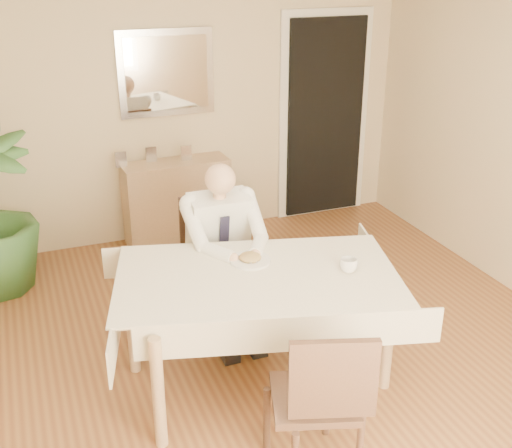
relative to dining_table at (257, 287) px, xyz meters
name	(u,v)px	position (x,y,z in m)	size (l,w,h in m)	color
room	(278,190)	(0.11, -0.05, 0.63)	(5.00, 5.02, 2.60)	brown
doorway	(324,119)	(1.66, 2.42, 0.33)	(0.96, 0.07, 2.10)	white
mirror	(166,73)	(0.08, 2.42, 0.88)	(0.86, 0.04, 0.76)	silver
dining_table	(257,287)	(0.00, 0.00, 0.00)	(1.97, 1.45, 0.75)	tan
chair_far	(214,251)	(0.00, 0.88, -0.15)	(0.48, 0.48, 0.92)	#3C271A
chair_near	(321,396)	(0.00, -0.89, -0.16)	(0.54, 0.55, 0.91)	#3C271A
seated_man	(226,245)	(0.00, 0.59, 0.02)	(0.48, 0.72, 1.24)	white
plate	(250,260)	(0.02, 0.19, 0.09)	(0.26, 0.26, 0.02)	white
food	(250,257)	(0.02, 0.19, 0.11)	(0.14, 0.14, 0.06)	olive
knife	(260,261)	(0.06, 0.13, 0.11)	(0.01, 0.01, 0.13)	silver
fork	(248,263)	(-0.02, 0.13, 0.11)	(0.01, 0.01, 0.13)	silver
coffee_mug	(349,265)	(0.53, -0.16, 0.13)	(0.11, 0.11, 0.09)	white
sideboard	(177,201)	(0.08, 2.27, -0.28)	(0.97, 0.33, 0.78)	tan
photo_frame_left	(121,159)	(-0.40, 2.29, 0.18)	(0.10, 0.02, 0.14)	silver
photo_frame_center	(151,154)	(-0.12, 2.35, 0.18)	(0.10, 0.02, 0.14)	silver
photo_frame_right	(186,153)	(0.19, 2.28, 0.18)	(0.10, 0.02, 0.14)	silver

